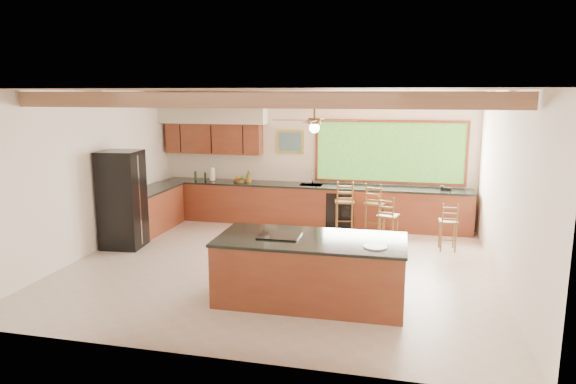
# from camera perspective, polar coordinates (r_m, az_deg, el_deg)

# --- Properties ---
(ground) EXTENTS (7.20, 7.20, 0.00)m
(ground) POSITION_cam_1_polar(r_m,az_deg,el_deg) (9.03, -0.92, -8.15)
(ground) COLOR beige
(ground) RESTS_ON ground
(room_shell) EXTENTS (7.27, 6.54, 3.02)m
(room_shell) POSITION_cam_1_polar(r_m,az_deg,el_deg) (9.23, -1.00, 6.35)
(room_shell) COLOR white
(room_shell) RESTS_ON ground
(counter_run) EXTENTS (7.12, 3.10, 1.23)m
(counter_run) POSITION_cam_1_polar(r_m,az_deg,el_deg) (11.45, -1.85, -1.61)
(counter_run) COLOR brown
(counter_run) RESTS_ON ground
(island) EXTENTS (2.69, 1.29, 0.95)m
(island) POSITION_cam_1_polar(r_m,az_deg,el_deg) (7.44, 2.53, -8.58)
(island) COLOR brown
(island) RESTS_ON ground
(refrigerator) EXTENTS (0.80, 0.78, 1.88)m
(refrigerator) POSITION_cam_1_polar(r_m,az_deg,el_deg) (10.36, -17.93, -0.80)
(refrigerator) COLOR black
(refrigerator) RESTS_ON ground
(bar_stool_a) EXTENTS (0.47, 0.47, 1.13)m
(bar_stool_a) POSITION_cam_1_polar(r_m,az_deg,el_deg) (10.98, 6.24, -1.14)
(bar_stool_a) COLOR brown
(bar_stool_a) RESTS_ON ground
(bar_stool_b) EXTENTS (0.48, 0.48, 1.11)m
(bar_stool_b) POSITION_cam_1_polar(r_m,az_deg,el_deg) (10.92, 9.68, -1.35)
(bar_stool_b) COLOR brown
(bar_stool_b) RESTS_ON ground
(bar_stool_c) EXTENTS (0.36, 0.36, 0.94)m
(bar_stool_c) POSITION_cam_1_polar(r_m,az_deg,el_deg) (10.14, 17.40, -3.24)
(bar_stool_c) COLOR brown
(bar_stool_c) RESTS_ON ground
(bar_stool_d) EXTENTS (0.45, 0.45, 1.01)m
(bar_stool_d) POSITION_cam_1_polar(r_m,az_deg,el_deg) (10.12, 11.06, -2.72)
(bar_stool_d) COLOR brown
(bar_stool_d) RESTS_ON ground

